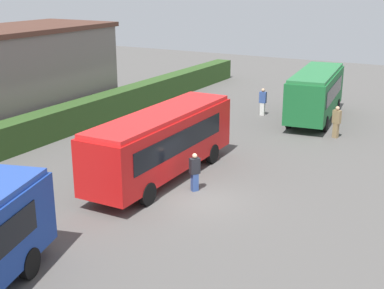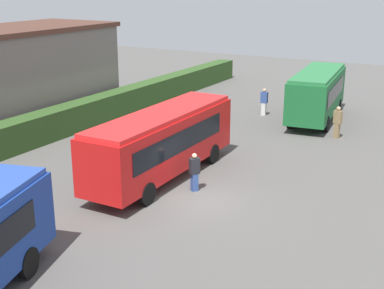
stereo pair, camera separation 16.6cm
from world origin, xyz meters
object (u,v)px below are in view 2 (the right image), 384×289
(person_right, at_px, (338,121))
(traffic_cone, at_px, (204,116))
(person_center, at_px, (194,171))
(person_far, at_px, (264,101))
(bus_red, at_px, (163,140))
(bus_green, at_px, (317,92))

(person_right, relative_size, traffic_cone, 3.22)
(person_right, bearing_deg, person_center, -179.13)
(person_center, xyz_separation_m, person_far, (14.39, 2.55, 0.08))
(bus_red, bearing_deg, person_far, 1.31)
(bus_red, bearing_deg, traffic_cone, 17.60)
(person_center, distance_m, traffic_cone, 12.33)
(person_right, relative_size, person_far, 1.02)
(person_center, bearing_deg, bus_green, -60.09)
(bus_red, bearing_deg, person_right, -27.49)
(bus_red, xyz_separation_m, person_right, (10.72, -5.45, -0.83))
(bus_red, relative_size, traffic_cone, 16.62)
(bus_green, bearing_deg, person_far, 91.55)
(bus_green, relative_size, traffic_cone, 14.77)
(bus_red, xyz_separation_m, traffic_cone, (10.33, 3.38, -1.56))
(bus_red, bearing_deg, person_center, -108.79)
(bus_green, distance_m, traffic_cone, 7.71)
(person_right, distance_m, traffic_cone, 8.87)
(bus_green, bearing_deg, bus_red, 160.85)
(person_center, xyz_separation_m, person_right, (11.41, -3.34, 0.09))
(person_center, bearing_deg, person_right, -72.67)
(bus_red, xyz_separation_m, person_far, (13.69, 0.44, -0.85))
(person_right, bearing_deg, person_far, 80.38)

